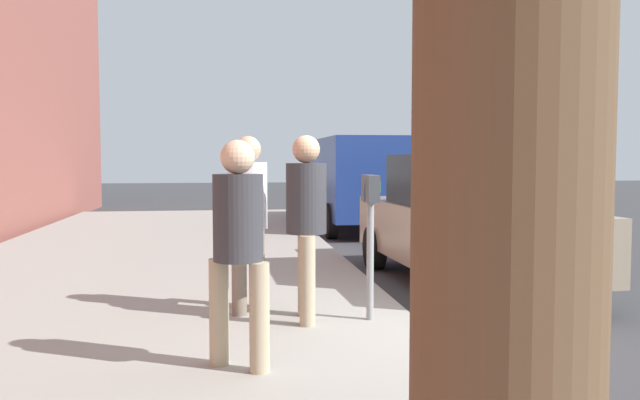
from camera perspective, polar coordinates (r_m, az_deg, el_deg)
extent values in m
plane|color=#38383A|center=(6.37, 9.18, -12.07)|extent=(80.00, 80.00, 0.00)
cube|color=gray|center=(6.18, -19.07, -11.99)|extent=(28.00, 6.00, 0.15)
cylinder|color=gray|center=(6.39, 4.40, -5.33)|extent=(0.07, 0.07, 1.15)
cube|color=#383D42|center=(6.22, 4.63, 0.96)|extent=(0.16, 0.11, 0.26)
cube|color=#383D42|center=(6.41, 4.23, 1.05)|extent=(0.16, 0.11, 0.26)
cube|color=#268C33|center=(6.23, 5.17, 1.15)|extent=(0.10, 0.01, 0.10)
cube|color=#268C33|center=(6.42, 4.76, 1.23)|extent=(0.10, 0.01, 0.10)
cylinder|color=tan|center=(6.54, -1.30, -6.42)|extent=(0.15, 0.15, 0.85)
cylinder|color=tan|center=(6.16, -1.10, -7.06)|extent=(0.15, 0.15, 0.85)
cylinder|color=#333338|center=(6.26, -1.21, 0.15)|extent=(0.39, 0.39, 0.67)
sphere|color=tan|center=(6.25, -1.22, 4.45)|extent=(0.27, 0.27, 0.27)
cylinder|color=tan|center=(5.10, -8.80, -9.61)|extent=(0.15, 0.15, 0.81)
cylinder|color=tan|center=(4.88, -5.30, -10.18)|extent=(0.15, 0.15, 0.81)
cylinder|color=#333338|center=(4.87, -7.16, -1.54)|extent=(0.37, 0.37, 0.64)
sphere|color=beige|center=(4.85, -7.20, 3.74)|extent=(0.25, 0.25, 0.25)
cylinder|color=#726656|center=(6.94, -5.47, -5.84)|extent=(0.15, 0.15, 0.85)
cylinder|color=#726656|center=(6.61, -7.07, -6.34)|extent=(0.15, 0.15, 0.85)
cylinder|color=silver|center=(6.69, -6.29, 0.39)|extent=(0.39, 0.39, 0.68)
sphere|color=tan|center=(6.68, -6.32, 4.43)|extent=(0.27, 0.27, 0.27)
cube|color=gray|center=(9.06, 12.53, -2.82)|extent=(4.47, 2.01, 0.76)
cube|color=black|center=(8.83, 13.10, 1.68)|extent=(2.26, 1.78, 0.68)
cylinder|color=black|center=(10.17, 4.78, -4.20)|extent=(0.67, 0.25, 0.66)
cylinder|color=black|center=(10.76, 13.82, -3.86)|extent=(0.67, 0.25, 0.66)
cylinder|color=black|center=(7.48, 10.57, -7.11)|extent=(0.67, 0.25, 0.66)
cylinder|color=black|center=(8.26, 22.03, -6.29)|extent=(0.67, 0.25, 0.66)
cube|color=navy|center=(15.71, 3.55, 2.07)|extent=(5.23, 2.08, 1.80)
cylinder|color=black|center=(17.28, -0.61, -0.77)|extent=(0.76, 0.23, 0.76)
cylinder|color=black|center=(17.61, 5.54, -0.70)|extent=(0.76, 0.23, 0.76)
cylinder|color=black|center=(13.94, 1.01, -1.84)|extent=(0.76, 0.23, 0.76)
cylinder|color=black|center=(14.34, 8.55, -1.73)|extent=(0.76, 0.23, 0.76)
cylinder|color=brown|center=(1.12, 16.09, -0.72)|extent=(0.32, 0.32, 2.98)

